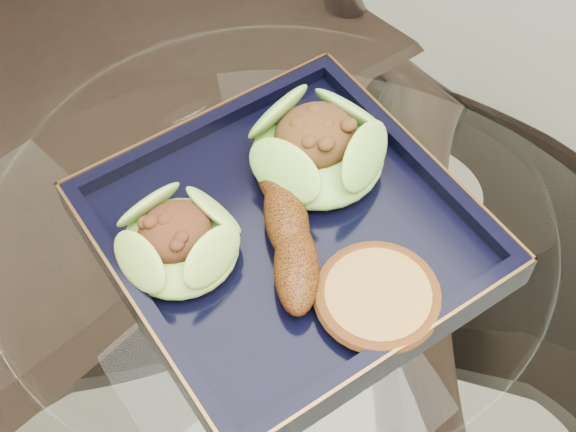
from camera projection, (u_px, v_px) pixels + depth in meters
dining_table at (275, 346)px, 0.78m from camera, size 1.13×1.13×0.77m
dining_chair at (128, 96)px, 1.10m from camera, size 0.41×0.41×0.91m
navy_plate at (288, 238)px, 0.64m from camera, size 0.28×0.28×0.02m
lettuce_wrap_left at (179, 243)px, 0.61m from camera, size 0.11×0.11×0.03m
lettuce_wrap_right at (317, 150)px, 0.65m from camera, size 0.12×0.12×0.04m
roasted_plantain at (287, 220)px, 0.62m from camera, size 0.10×0.16×0.03m
crumb_patty at (377, 298)px, 0.59m from camera, size 0.11×0.11×0.02m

